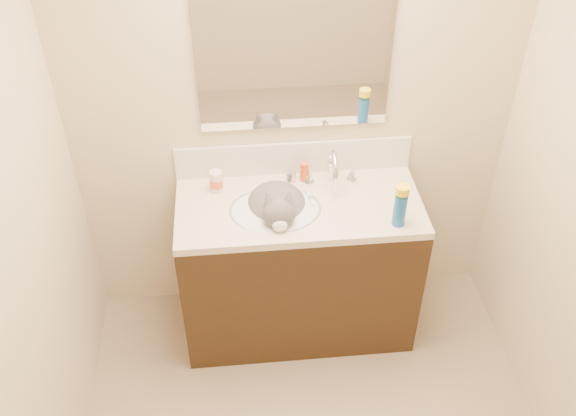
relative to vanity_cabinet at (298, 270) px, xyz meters
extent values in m
cube|color=beige|center=(0.00, 0.28, 0.84)|extent=(2.20, 0.04, 2.50)
cube|color=black|center=(0.00, 0.00, 0.00)|extent=(1.20, 0.55, 0.82)
cube|color=beige|center=(0.00, 0.00, 0.43)|extent=(1.20, 0.55, 0.04)
ellipsoid|color=white|center=(-0.12, -0.03, 0.38)|extent=(0.45, 0.36, 0.14)
cylinder|color=silver|center=(0.18, 0.18, 0.51)|extent=(0.04, 0.04, 0.11)
torus|color=silver|center=(0.18, 0.12, 0.56)|extent=(0.03, 0.20, 0.20)
cylinder|color=silver|center=(0.18, 0.04, 0.53)|extent=(0.03, 0.03, 0.06)
cone|color=silver|center=(0.07, 0.18, 0.48)|extent=(0.06, 0.06, 0.06)
cone|color=silver|center=(0.29, 0.18, 0.48)|extent=(0.06, 0.06, 0.06)
ellipsoid|color=#504D50|center=(-0.11, 0.03, 0.41)|extent=(0.31, 0.35, 0.22)
ellipsoid|color=#504D50|center=(-0.11, -0.12, 0.50)|extent=(0.16, 0.15, 0.15)
ellipsoid|color=#504D50|center=(-0.11, -0.06, 0.47)|extent=(0.12, 0.12, 0.14)
cone|color=#504D50|center=(-0.16, -0.10, 0.58)|extent=(0.08, 0.08, 0.10)
cone|color=#504D50|center=(-0.06, -0.11, 0.58)|extent=(0.08, 0.08, 0.10)
ellipsoid|color=silver|center=(-0.11, -0.19, 0.48)|extent=(0.07, 0.06, 0.06)
ellipsoid|color=silver|center=(-0.11, -0.09, 0.41)|extent=(0.11, 0.07, 0.13)
sphere|color=pink|center=(-0.11, -0.22, 0.48)|extent=(0.02, 0.02, 0.02)
cylinder|color=#504D50|center=(0.03, 0.02, 0.34)|extent=(0.10, 0.24, 0.04)
cube|color=silver|center=(0.00, 0.26, 0.54)|extent=(1.20, 0.02, 0.18)
cube|color=white|center=(0.00, 0.26, 1.13)|extent=(0.90, 0.02, 0.80)
cylinder|color=silver|center=(-0.40, 0.15, 0.51)|extent=(0.07, 0.07, 0.11)
cylinder|color=#F75829|center=(-0.40, 0.15, 0.50)|extent=(0.07, 0.07, 0.04)
cylinder|color=#B7B7BC|center=(-0.02, 0.19, 0.48)|extent=(0.06, 0.06, 0.06)
cylinder|color=#DD4D1A|center=(0.05, 0.19, 0.50)|extent=(0.04, 0.04, 0.10)
cube|color=silver|center=(0.06, 0.04, 0.45)|extent=(0.03, 0.13, 0.01)
cube|color=#6FA4ED|center=(0.06, 0.04, 0.46)|extent=(0.02, 0.03, 0.01)
cylinder|color=#1755A1|center=(0.44, -0.19, 0.53)|extent=(0.06, 0.06, 0.16)
cylinder|color=yellow|center=(0.44, -0.19, 0.65)|extent=(0.07, 0.07, 0.04)
camera|label=1|loc=(-0.29, -2.41, 2.41)|focal=40.00mm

